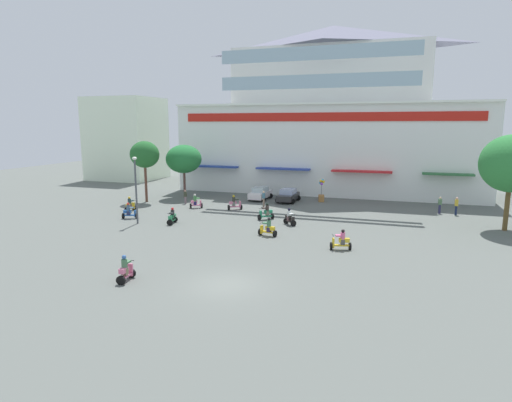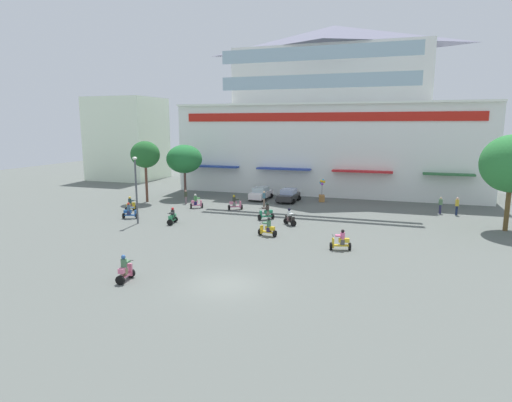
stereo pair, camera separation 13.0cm
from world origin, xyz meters
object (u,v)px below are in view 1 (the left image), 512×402
object	(u,v)px
scooter_rider_2	(196,202)
scooter_rider_7	(126,270)
plaza_tree_2	(145,155)
scooter_rider_1	(290,218)
pedestrian_3	(185,196)
scooter_rider_3	(341,241)
parked_car_1	(288,195)
balloon_vendor_cart	(321,194)
streetlamp_near	(136,184)
plaza_tree_1	(511,164)
plaza_tree_0	(184,159)
scooter_rider_5	(268,228)
scooter_rider_9	(130,212)
scooter_rider_8	(130,205)
scooter_rider_0	(266,213)
pedestrian_2	(264,198)
parked_car_0	(260,193)
scooter_rider_6	(235,204)
scooter_rider_4	(172,217)
pedestrian_0	(440,204)

from	to	relation	value
scooter_rider_2	scooter_rider_7	xyz separation A→B (m)	(5.69, -20.46, 0.03)
plaza_tree_2	scooter_rider_1	size ratio (longest dim) A/B	4.60
pedestrian_3	scooter_rider_1	bearing A→B (deg)	-25.02
scooter_rider_3	scooter_rider_7	distance (m)	14.55
plaza_tree_2	scooter_rider_2	xyz separation A→B (m)	(6.95, -1.61, -4.70)
parked_car_1	balloon_vendor_cart	bearing A→B (deg)	20.69
parked_car_1	streetlamp_near	bearing A→B (deg)	-124.59
plaza_tree_1	pedestrian_3	distance (m)	31.15
plaza_tree_0	plaza_tree_2	bearing A→B (deg)	-124.16
scooter_rider_5	scooter_rider_9	xyz separation A→B (m)	(-14.03, 2.04, 0.01)
pedestrian_3	balloon_vendor_cart	bearing A→B (deg)	23.47
plaza_tree_2	pedestrian_3	bearing A→B (deg)	2.85
plaza_tree_0	plaza_tree_1	size ratio (longest dim) A/B	0.80
scooter_rider_8	pedestrian_3	bearing A→B (deg)	57.79
scooter_rider_7	scooter_rider_5	bearing A→B (deg)	68.41
parked_car_1	scooter_rider_8	xyz separation A→B (m)	(-13.87, -10.14, -0.12)
scooter_rider_8	balloon_vendor_cart	world-z (taller)	balloon_vendor_cart
scooter_rider_0	scooter_rider_1	xyz separation A→B (m)	(2.57, -1.42, -0.04)
pedestrian_2	parked_car_0	bearing A→B (deg)	112.39
scooter_rider_9	balloon_vendor_cart	size ratio (longest dim) A/B	0.59
scooter_rider_1	scooter_rider_9	distance (m)	14.92
plaza_tree_0	scooter_rider_8	bearing A→B (deg)	-98.41
pedestrian_2	pedestrian_3	distance (m)	8.75
streetlamp_near	plaza_tree_2	bearing A→B (deg)	118.23
plaza_tree_1	balloon_vendor_cart	bearing A→B (deg)	152.61
scooter_rider_8	streetlamp_near	distance (m)	6.53
plaza_tree_2	scooter_rider_6	xyz separation A→B (m)	(11.11, -1.12, -4.68)
parked_car_0	scooter_rider_4	xyz separation A→B (m)	(-3.66, -14.13, -0.14)
scooter_rider_3	scooter_rider_7	size ratio (longest dim) A/B	0.98
scooter_rider_6	scooter_rider_9	distance (m)	10.47
plaza_tree_2	scooter_rider_1	distance (m)	19.62
plaza_tree_0	scooter_rider_9	world-z (taller)	plaza_tree_0
scooter_rider_3	scooter_rider_2	bearing A→B (deg)	147.17
scooter_rider_2	pedestrian_2	distance (m)	7.17
plaza_tree_1	parked_car_1	size ratio (longest dim) A/B	1.98
plaza_tree_0	pedestrian_0	xyz separation A→B (m)	(28.23, -0.65, -3.67)
scooter_rider_2	pedestrian_2	world-z (taller)	pedestrian_2
scooter_rider_4	scooter_rider_8	bearing A→B (deg)	151.99
pedestrian_3	parked_car_1	bearing A→B (deg)	24.38
scooter_rider_5	scooter_rider_7	bearing A→B (deg)	-111.59
streetlamp_near	scooter_rider_3	bearing A→B (deg)	-7.91
parked_car_0	scooter_rider_9	bearing A→B (deg)	-122.26
parked_car_0	scooter_rider_0	distance (m)	10.58
pedestrian_0	scooter_rider_5	bearing A→B (deg)	-135.18
scooter_rider_2	scooter_rider_7	size ratio (longest dim) A/B	0.97
scooter_rider_8	scooter_rider_3	bearing A→B (deg)	-17.68
parked_car_1	scooter_rider_0	size ratio (longest dim) A/B	2.56
parked_car_1	scooter_rider_3	size ratio (longest dim) A/B	2.60
plaza_tree_0	scooter_rider_6	world-z (taller)	plaza_tree_0
scooter_rider_8	pedestrian_3	xyz separation A→B (m)	(3.40, 5.40, 0.26)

